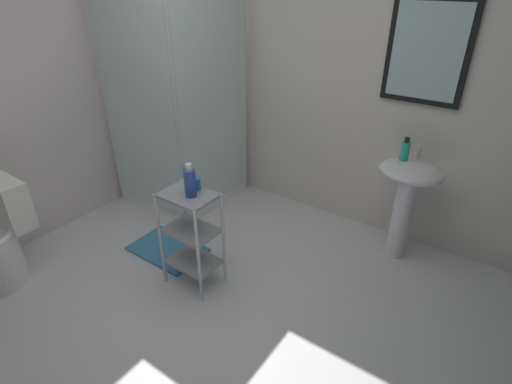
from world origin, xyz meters
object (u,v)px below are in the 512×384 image
object	(u,v)px
pedestal_sink	(407,192)
shampoo_bottle_blue	(190,182)
shower_stall	(182,158)
storage_cart	(191,232)
rinse_cup	(195,183)
hand_soap_bottle	(405,150)
bath_mat	(168,249)

from	to	relation	value
pedestal_sink	shampoo_bottle_blue	bearing A→B (deg)	-132.63
shower_stall	storage_cart	xyz separation A→B (m)	(0.90, -0.84, -0.03)
rinse_cup	hand_soap_bottle	bearing A→B (deg)	47.44
shower_stall	shampoo_bottle_blue	distance (m)	1.31
storage_cart	shampoo_bottle_blue	xyz separation A→B (m)	(0.03, -0.00, 0.40)
shower_stall	bath_mat	size ratio (longest dim) A/B	3.33
storage_cart	shampoo_bottle_blue	size ratio (longest dim) A/B	3.23
pedestal_sink	rinse_cup	xyz separation A→B (m)	(-1.12, -1.09, 0.20)
shower_stall	storage_cart	size ratio (longest dim) A/B	2.70
pedestal_sink	rinse_cup	distance (m)	1.58
shower_stall	pedestal_sink	bearing A→B (deg)	9.45
hand_soap_bottle	bath_mat	bearing A→B (deg)	-143.94
pedestal_sink	bath_mat	size ratio (longest dim) A/B	1.35
shower_stall	rinse_cup	world-z (taller)	shower_stall
shampoo_bottle_blue	bath_mat	bearing A→B (deg)	163.67
shower_stall	bath_mat	bearing A→B (deg)	-56.97
shower_stall	rinse_cup	distance (m)	1.21
pedestal_sink	storage_cart	world-z (taller)	pedestal_sink
storage_cart	rinse_cup	size ratio (longest dim) A/B	8.70
pedestal_sink	shampoo_bottle_blue	distance (m)	1.62
hand_soap_bottle	shower_stall	bearing A→B (deg)	-169.01
hand_soap_bottle	rinse_cup	world-z (taller)	hand_soap_bottle
shampoo_bottle_blue	rinse_cup	size ratio (longest dim) A/B	2.69
rinse_cup	bath_mat	world-z (taller)	rinse_cup
pedestal_sink	shampoo_bottle_blue	size ratio (longest dim) A/B	3.53
hand_soap_bottle	shampoo_bottle_blue	world-z (taller)	hand_soap_bottle
pedestal_sink	bath_mat	xyz separation A→B (m)	(-1.56, -1.03, -0.57)
bath_mat	hand_soap_bottle	bearing A→B (deg)	36.06
storage_cart	bath_mat	size ratio (longest dim) A/B	1.23
hand_soap_bottle	shampoo_bottle_blue	bearing A→B (deg)	-129.44
rinse_cup	pedestal_sink	bearing A→B (deg)	44.23
hand_soap_bottle	storage_cart	bearing A→B (deg)	-130.42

